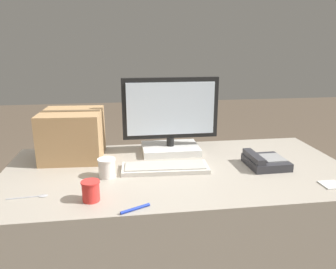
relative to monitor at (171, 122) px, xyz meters
name	(u,v)px	position (x,y,z in m)	size (l,w,h in m)	color
office_desk	(177,229)	(0.00, -0.27, -0.54)	(1.80, 0.90, 0.72)	#A89E8E
monitor	(171,122)	(0.00, 0.00, 0.00)	(0.56, 0.24, 0.45)	white
keyboard	(165,168)	(-0.07, -0.28, -0.17)	(0.45, 0.18, 0.03)	beige
desk_phone	(265,161)	(0.46, -0.30, -0.16)	(0.20, 0.22, 0.07)	#2D2D33
paper_cup_left	(91,191)	(-0.42, -0.57, -0.14)	(0.08, 0.08, 0.09)	red
paper_cup_right	(107,168)	(-0.36, -0.33, -0.14)	(0.09, 0.09, 0.09)	white
spoon	(35,197)	(-0.66, -0.50, -0.18)	(0.17, 0.03, 0.00)	#B2B2B7
cardboard_box	(73,135)	(-0.56, -0.01, -0.05)	(0.34, 0.35, 0.27)	tan
pen_marker	(135,209)	(-0.24, -0.68, -0.18)	(0.12, 0.07, 0.01)	#1933B2
sticky_note_pad	(331,185)	(0.67, -0.57, -0.18)	(0.09, 0.09, 0.01)	silver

